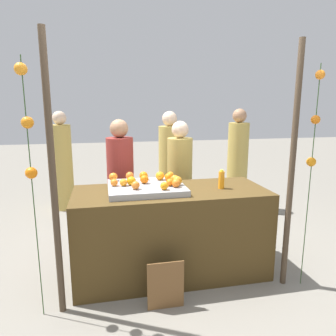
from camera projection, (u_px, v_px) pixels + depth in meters
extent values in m
plane|color=gray|center=(171.00, 271.00, 3.36)|extent=(24.00, 24.00, 0.00)
cube|color=#4C3819|center=(171.00, 232.00, 3.27)|extent=(1.97, 0.80, 0.91)
cube|color=#9EA0A5|center=(146.00, 188.00, 3.15)|extent=(0.76, 0.64, 0.06)
sphere|color=orange|center=(131.00, 181.00, 3.13)|extent=(0.09, 0.09, 0.09)
sphere|color=orange|center=(160.00, 176.00, 3.34)|extent=(0.09, 0.09, 0.09)
sphere|color=orange|center=(144.00, 179.00, 3.20)|extent=(0.09, 0.09, 0.09)
sphere|color=orange|center=(114.00, 183.00, 3.09)|extent=(0.07, 0.07, 0.07)
sphere|color=orange|center=(144.00, 176.00, 3.35)|extent=(0.09, 0.09, 0.09)
sphere|color=orange|center=(130.00, 176.00, 3.35)|extent=(0.09, 0.09, 0.09)
sphere|color=orange|center=(170.00, 182.00, 3.10)|extent=(0.07, 0.07, 0.07)
sphere|color=orange|center=(178.00, 181.00, 3.13)|extent=(0.09, 0.09, 0.09)
sphere|color=orange|center=(136.00, 185.00, 2.97)|extent=(0.08, 0.08, 0.08)
sphere|color=orange|center=(176.00, 183.00, 3.05)|extent=(0.08, 0.08, 0.08)
sphere|color=orange|center=(164.00, 186.00, 2.95)|extent=(0.08, 0.08, 0.08)
sphere|color=orange|center=(123.00, 182.00, 3.09)|extent=(0.07, 0.07, 0.07)
sphere|color=orange|center=(170.00, 175.00, 3.40)|extent=(0.08, 0.08, 0.08)
sphere|color=orange|center=(175.00, 179.00, 3.21)|extent=(0.09, 0.09, 0.09)
sphere|color=orange|center=(113.00, 177.00, 3.30)|extent=(0.09, 0.09, 0.09)
sphere|color=orange|center=(168.00, 177.00, 3.31)|extent=(0.08, 0.08, 0.08)
cylinder|color=orange|center=(221.00, 180.00, 3.22)|extent=(0.06, 0.06, 0.18)
cylinder|color=yellow|center=(222.00, 171.00, 3.20)|extent=(0.03, 0.03, 0.02)
cube|color=brown|center=(166.00, 286.00, 2.71)|extent=(0.32, 0.01, 0.45)
cube|color=black|center=(165.00, 285.00, 2.73)|extent=(0.30, 0.02, 0.43)
cylinder|color=maroon|center=(121.00, 194.00, 3.81)|extent=(0.32, 0.32, 1.39)
sphere|color=#A87A59|center=(119.00, 128.00, 3.65)|extent=(0.22, 0.22, 0.22)
cylinder|color=tan|center=(180.00, 191.00, 4.00)|extent=(0.32, 0.32, 1.36)
sphere|color=beige|center=(180.00, 130.00, 3.84)|extent=(0.21, 0.21, 0.21)
cylinder|color=tan|center=(170.00, 173.00, 4.85)|extent=(0.34, 0.34, 1.45)
sphere|color=beige|center=(170.00, 119.00, 4.68)|extent=(0.23, 0.23, 0.23)
cylinder|color=tan|center=(63.00, 168.00, 5.27)|extent=(0.33, 0.33, 1.44)
sphere|color=beige|center=(59.00, 118.00, 5.10)|extent=(0.23, 0.23, 0.23)
cylinder|color=tan|center=(237.00, 167.00, 5.27)|extent=(0.34, 0.34, 1.48)
sphere|color=#A87A59|center=(240.00, 116.00, 5.10)|extent=(0.23, 0.23, 0.23)
cylinder|color=#473828|center=(53.00, 181.00, 2.49)|extent=(0.06, 0.06, 2.34)
cylinder|color=#473828|center=(292.00, 170.00, 2.92)|extent=(0.06, 0.06, 2.34)
cylinder|color=#2D4C23|center=(33.00, 196.00, 2.46)|extent=(0.01, 0.01, 2.13)
sphere|color=orange|center=(21.00, 69.00, 2.28)|extent=(0.09, 0.09, 0.09)
sphere|color=orange|center=(27.00, 123.00, 2.35)|extent=(0.09, 0.09, 0.09)
sphere|color=orange|center=(31.00, 173.00, 2.43)|extent=(0.09, 0.09, 0.09)
cylinder|color=#2D4C23|center=(310.00, 181.00, 2.92)|extent=(0.01, 0.01, 2.13)
sphere|color=orange|center=(320.00, 75.00, 2.72)|extent=(0.08, 0.08, 0.08)
sphere|color=orange|center=(316.00, 120.00, 2.81)|extent=(0.08, 0.08, 0.08)
sphere|color=orange|center=(311.00, 162.00, 2.89)|extent=(0.09, 0.09, 0.09)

